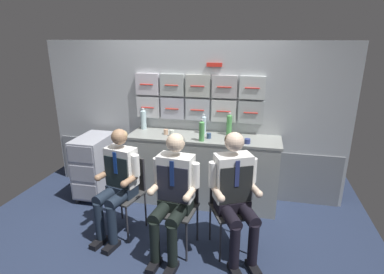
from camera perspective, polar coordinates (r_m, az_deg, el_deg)
name	(u,v)px	position (r m, az deg, el deg)	size (l,w,h in m)	color
ground	(162,249)	(3.56, -5.68, -20.14)	(4.80, 4.80, 0.04)	#242F48
galley_bulkhead	(191,121)	(4.27, -0.21, 2.95)	(4.20, 0.14, 2.15)	#B1B7BB
galley_counter	(203,170)	(4.16, 2.10, -6.12)	(1.99, 0.53, 0.95)	#9EA39D
service_trolley	(95,165)	(4.53, -17.69, -4.96)	(0.40, 0.65, 0.88)	black
folding_chair_left	(127,185)	(3.68, -12.00, -8.79)	(0.48, 0.48, 0.87)	#2D2D33
crew_member_left	(117,180)	(3.50, -13.78, -7.74)	(0.49, 0.63, 1.25)	black
folding_chair_right	(179,198)	(3.33, -2.41, -11.37)	(0.44, 0.44, 0.87)	#2D2D33
crew_member_right	(173,190)	(3.12, -3.54, -9.91)	(0.50, 0.64, 1.29)	black
folding_chair_by_counter	(229,199)	(3.34, 6.95, -11.42)	(0.54, 0.54, 0.87)	#2D2D33
crew_member_by_counter	(235,190)	(3.12, 8.09, -9.79)	(0.59, 0.70, 1.31)	black
water_bottle_tall	(143,119)	(4.34, -9.06, 3.33)	(0.08, 0.08, 0.30)	silver
water_bottle_blue_cap	(204,124)	(4.09, 2.22, 2.38)	(0.06, 0.06, 0.27)	silver
sparkling_bottle_green	(202,131)	(3.78, 1.82, 1.20)	(0.07, 0.07, 0.28)	#519F55
water_bottle_short	(229,124)	(4.04, 6.97, 2.34)	(0.07, 0.07, 0.30)	#4E9E50
espresso_cup_small	(166,132)	(4.08, -4.89, 1.00)	(0.06, 0.06, 0.07)	tan
paper_cup_blue	(247,141)	(3.78, 10.31, -0.74)	(0.07, 0.07, 0.06)	navy
paper_cup_tan	(209,136)	(3.91, 3.17, 0.26)	(0.06, 0.06, 0.07)	navy
coffee_cup_white	(172,133)	(4.00, -3.81, 0.77)	(0.06, 0.06, 0.08)	silver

